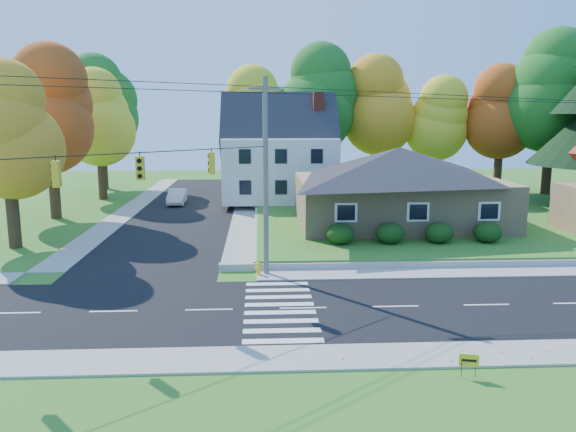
% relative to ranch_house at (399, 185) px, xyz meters
% --- Properties ---
extents(ground, '(120.00, 120.00, 0.00)m').
position_rel_ranch_house_xyz_m(ground, '(-8.00, -16.00, -3.27)').
color(ground, '#3D7923').
extents(road_main, '(90.00, 8.00, 0.02)m').
position_rel_ranch_house_xyz_m(road_main, '(-8.00, -16.00, -3.26)').
color(road_main, black).
rests_on(road_main, ground).
extents(road_cross, '(8.00, 44.00, 0.02)m').
position_rel_ranch_house_xyz_m(road_cross, '(-16.00, 10.00, -3.25)').
color(road_cross, black).
rests_on(road_cross, ground).
extents(sidewalk_north, '(90.00, 2.00, 0.08)m').
position_rel_ranch_house_xyz_m(sidewalk_north, '(-8.00, -11.00, -3.23)').
color(sidewalk_north, '#9C9A90').
rests_on(sidewalk_north, ground).
extents(sidewalk_south, '(90.00, 2.00, 0.08)m').
position_rel_ranch_house_xyz_m(sidewalk_south, '(-8.00, -21.00, -3.23)').
color(sidewalk_south, '#9C9A90').
rests_on(sidewalk_south, ground).
extents(lawn, '(30.00, 30.00, 0.50)m').
position_rel_ranch_house_xyz_m(lawn, '(5.00, 5.00, -3.02)').
color(lawn, '#3D7923').
rests_on(lawn, ground).
extents(ranch_house, '(14.60, 10.60, 5.40)m').
position_rel_ranch_house_xyz_m(ranch_house, '(0.00, 0.00, 0.00)').
color(ranch_house, tan).
rests_on(ranch_house, lawn).
extents(colonial_house, '(10.40, 8.40, 9.60)m').
position_rel_ranch_house_xyz_m(colonial_house, '(-7.96, 12.00, 1.32)').
color(colonial_house, silver).
rests_on(colonial_house, lawn).
extents(hedge_row, '(10.70, 1.70, 1.27)m').
position_rel_ranch_house_xyz_m(hedge_row, '(-0.50, -6.20, -2.13)').
color(hedge_row, '#163A10').
rests_on(hedge_row, lawn).
extents(traffic_infrastructure, '(38.10, 10.66, 10.00)m').
position_rel_ranch_house_xyz_m(traffic_infrastructure, '(-8.15, -14.65, 1.88)').
color(traffic_infrastructure, '#666059').
rests_on(traffic_infrastructure, ground).
extents(tree_lot_0, '(6.72, 6.72, 12.51)m').
position_rel_ranch_house_xyz_m(tree_lot_0, '(-10.00, 18.00, 5.04)').
color(tree_lot_0, '#3F2A19').
rests_on(tree_lot_0, lawn).
extents(tree_lot_1, '(7.84, 7.84, 14.60)m').
position_rel_ranch_house_xyz_m(tree_lot_1, '(-4.00, 17.00, 6.35)').
color(tree_lot_1, '#3F2A19').
rests_on(tree_lot_1, lawn).
extents(tree_lot_2, '(7.28, 7.28, 13.56)m').
position_rel_ranch_house_xyz_m(tree_lot_2, '(2.00, 18.00, 5.70)').
color(tree_lot_2, '#3F2A19').
rests_on(tree_lot_2, lawn).
extents(tree_lot_3, '(6.16, 6.16, 11.47)m').
position_rel_ranch_house_xyz_m(tree_lot_3, '(8.00, 17.00, 4.39)').
color(tree_lot_3, '#3F2A19').
rests_on(tree_lot_3, lawn).
extents(tree_lot_4, '(6.72, 6.72, 12.51)m').
position_rel_ranch_house_xyz_m(tree_lot_4, '(14.00, 16.00, 5.04)').
color(tree_lot_4, '#3F2A19').
rests_on(tree_lot_4, lawn).
extents(tree_lot_5, '(8.40, 8.40, 15.64)m').
position_rel_ranch_house_xyz_m(tree_lot_5, '(18.00, 14.00, 7.00)').
color(tree_lot_5, '#3F2A19').
rests_on(tree_lot_5, lawn).
extents(tree_west_0, '(6.16, 6.16, 11.47)m').
position_rel_ranch_house_xyz_m(tree_west_0, '(-25.00, -4.00, 3.89)').
color(tree_west_0, '#3F2A19').
rests_on(tree_west_0, ground).
extents(tree_west_1, '(7.28, 7.28, 13.56)m').
position_rel_ranch_house_xyz_m(tree_west_1, '(-26.00, 6.00, 5.20)').
color(tree_west_1, '#3F2A19').
rests_on(tree_west_1, ground).
extents(tree_west_2, '(6.72, 6.72, 12.51)m').
position_rel_ranch_house_xyz_m(tree_west_2, '(-25.00, 16.00, 4.54)').
color(tree_west_2, '#3F2A19').
rests_on(tree_west_2, ground).
extents(tree_west_3, '(7.84, 7.84, 14.60)m').
position_rel_ranch_house_xyz_m(tree_west_3, '(-27.00, 24.00, 5.85)').
color(tree_west_3, '#3F2A19').
rests_on(tree_west_3, ground).
extents(white_car, '(1.58, 4.23, 1.38)m').
position_rel_ranch_house_xyz_m(white_car, '(-17.38, 12.46, -2.55)').
color(white_car, silver).
rests_on(white_car, road_cross).
extents(fire_hydrant, '(0.41, 0.32, 0.72)m').
position_rel_ranch_house_xyz_m(fire_hydrant, '(-9.91, -11.00, -2.92)').
color(fire_hydrant, yellow).
rests_on(fire_hydrant, ground).
extents(yard_sign, '(0.60, 0.17, 0.76)m').
position_rel_ranch_house_xyz_m(yard_sign, '(-3.28, -22.59, -2.72)').
color(yard_sign, black).
rests_on(yard_sign, ground).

